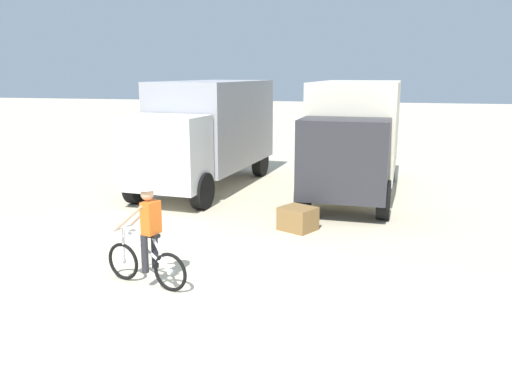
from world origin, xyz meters
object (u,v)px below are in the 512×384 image
object	(u,v)px
box_truck_grey_hauler	(207,129)
box_truck_cream_rv	(355,132)
supply_crate	(298,219)
cyclist_orange_shirt	(147,239)

from	to	relation	value
box_truck_grey_hauler	box_truck_cream_rv	xyz separation A→B (m)	(4.62, 0.04, 0.00)
box_truck_grey_hauler	supply_crate	bearing A→B (deg)	-49.29
box_truck_grey_hauler	box_truck_cream_rv	distance (m)	4.62
cyclist_orange_shirt	supply_crate	size ratio (longest dim) A/B	2.40
box_truck_cream_rv	supply_crate	size ratio (longest dim) A/B	9.04
box_truck_grey_hauler	supply_crate	xyz separation A→B (m)	(3.58, -4.16, -1.60)
supply_crate	box_truck_cream_rv	bearing A→B (deg)	76.13
box_truck_grey_hauler	cyclist_orange_shirt	xyz separation A→B (m)	(1.59, -8.07, -1.03)
supply_crate	cyclist_orange_shirt	bearing A→B (deg)	-116.93
supply_crate	box_truck_grey_hauler	bearing A→B (deg)	130.71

